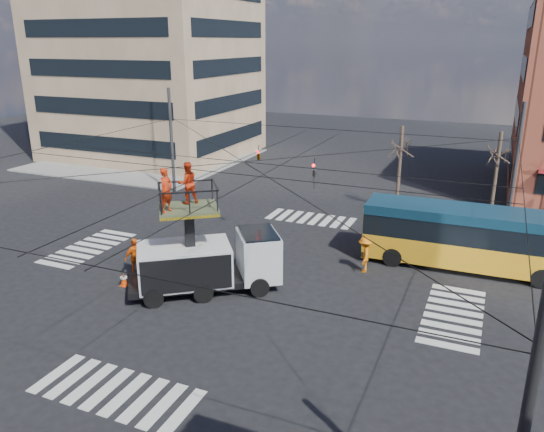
{
  "coord_description": "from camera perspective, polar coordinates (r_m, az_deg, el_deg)",
  "views": [
    {
      "loc": [
        10.8,
        -21.85,
        11.28
      ],
      "look_at": [
        0.89,
        1.32,
        2.94
      ],
      "focal_mm": 35.0,
      "sensor_mm": 36.0,
      "label": 1
    }
  ],
  "objects": [
    {
      "name": "tree_a",
      "position": [
        36.43,
        13.71,
        7.28
      ],
      "size": [
        2.0,
        2.0,
        6.0
      ],
      "color": "#382B21",
      "rests_on": "ground"
    },
    {
      "name": "tree_b",
      "position": [
        35.97,
        23.19,
        6.18
      ],
      "size": [
        2.0,
        2.0,
        6.0
      ],
      "color": "#382B21",
      "rests_on": "ground"
    },
    {
      "name": "utility_truck",
      "position": [
        24.85,
        -6.93,
        -3.66
      ],
      "size": [
        7.01,
        5.98,
        6.14
      ],
      "rotation": [
        0.0,
        0.0,
        0.63
      ],
      "color": "black",
      "rests_on": "ground"
    },
    {
      "name": "ground",
      "position": [
        26.86,
        -2.88,
        -6.54
      ],
      "size": [
        120.0,
        120.0,
        0.0
      ],
      "primitive_type": "plane",
      "color": "black",
      "rests_on": "ground"
    },
    {
      "name": "worker_ground",
      "position": [
        27.38,
        -14.52,
        -4.34
      ],
      "size": [
        0.85,
        1.28,
        2.01
      ],
      "primitive_type": "imported",
      "rotation": [
        0.0,
        0.0,
        1.23
      ],
      "color": "orange",
      "rests_on": "ground"
    },
    {
      "name": "sidewalk_nw",
      "position": [
        54.53,
        -13.21,
        5.96
      ],
      "size": [
        18.0,
        18.0,
        0.12
      ],
      "primitive_type": "cube",
      "color": "slate",
      "rests_on": "ground"
    },
    {
      "name": "crosswalks",
      "position": [
        26.85,
        -2.88,
        -6.52
      ],
      "size": [
        22.4,
        22.4,
        0.02
      ],
      "primitive_type": null,
      "color": "silver",
      "rests_on": "ground"
    },
    {
      "name": "building_tower",
      "position": [
        56.46,
        -13.35,
        21.65
      ],
      "size": [
        18.06,
        16.06,
        30.0
      ],
      "color": "#7B674E",
      "rests_on": "ground"
    },
    {
      "name": "traffic_cone",
      "position": [
        26.76,
        -15.66,
        -6.57
      ],
      "size": [
        0.36,
        0.36,
        0.65
      ],
      "primitive_type": "cone",
      "color": "#F9440A",
      "rests_on": "ground"
    },
    {
      "name": "city_bus",
      "position": [
        29.02,
        20.81,
        -2.16
      ],
      "size": [
        11.01,
        2.84,
        3.2
      ],
      "rotation": [
        0.0,
        0.0,
        0.02
      ],
      "color": "orange",
      "rests_on": "ground"
    },
    {
      "name": "overhead_network",
      "position": [
        25.73,
        -2.78,
        2.53
      ],
      "size": [
        24.24,
        24.24,
        8.0
      ],
      "color": "#2D2D30",
      "rests_on": "ground"
    },
    {
      "name": "flagger",
      "position": [
        27.44,
        9.93,
        -4.11
      ],
      "size": [
        0.92,
        1.32,
        1.88
      ],
      "primitive_type": "imported",
      "rotation": [
        0.0,
        0.0,
        -1.38
      ],
      "color": "orange",
      "rests_on": "ground"
    }
  ]
}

